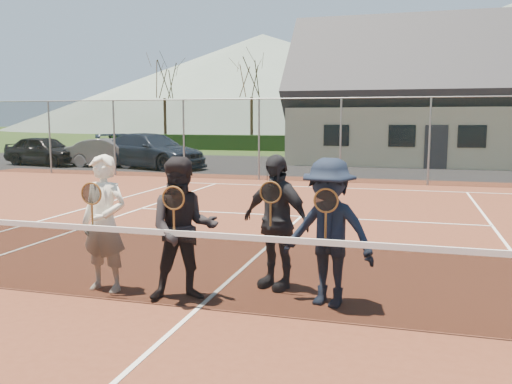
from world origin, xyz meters
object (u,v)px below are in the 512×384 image
at_px(car_b, 110,153).
at_px(player_a, 104,223).
at_px(car_a, 44,151).
at_px(tennis_net, 197,267).
at_px(clubhouse, 445,85).
at_px(player_c, 275,221).
at_px(player_b, 183,229).
at_px(car_c, 152,151).
at_px(player_d, 329,233).

distance_m(car_b, player_a, 19.29).
xyz_separation_m(car_a, tennis_net, (14.87, -16.90, -0.19)).
xyz_separation_m(clubhouse, player_c, (-3.32, -22.91, -3.07)).
bearing_deg(car_a, player_a, -130.08).
bearing_deg(car_a, clubhouse, -58.53).
bearing_deg(tennis_net, car_a, 131.35).
bearing_deg(player_b, car_c, 117.87).
bearing_deg(player_d, tennis_net, -158.45).
height_order(player_a, player_b, same).
height_order(car_c, player_c, player_c).
bearing_deg(tennis_net, player_a, 166.33).
xyz_separation_m(car_b, player_c, (11.95, -15.87, 0.25)).
xyz_separation_m(car_b, clubhouse, (15.27, 7.04, 3.32)).
bearing_deg(clubhouse, player_c, -98.23).
bearing_deg(player_a, player_d, 4.51).
xyz_separation_m(car_c, player_d, (10.56, -16.32, 0.12)).
xyz_separation_m(clubhouse, player_b, (-4.30, -23.71, -3.07)).
relative_size(tennis_net, player_b, 6.49).
height_order(car_c, clubhouse, clubhouse).
bearing_deg(player_c, car_a, 134.54).
relative_size(car_c, player_b, 3.08).
bearing_deg(car_a, player_c, -124.61).
bearing_deg(car_c, tennis_net, -133.58).
height_order(tennis_net, clubhouse, clubhouse).
distance_m(car_a, player_d, 23.09).
bearing_deg(player_d, clubhouse, 83.83).
xyz_separation_m(car_b, player_d, (12.74, -16.37, 0.25)).
bearing_deg(clubhouse, car_b, -155.24).
height_order(car_b, player_c, player_c).
height_order(car_b, clubhouse, clubhouse).
height_order(car_a, tennis_net, car_a).
height_order(clubhouse, player_d, clubhouse).
xyz_separation_m(car_c, player_b, (8.79, -16.62, 0.12)).
bearing_deg(player_b, car_a, 131.26).
relative_size(player_b, player_c, 1.00).
relative_size(car_c, player_a, 3.08).
relative_size(car_b, clubhouse, 0.26).
xyz_separation_m(car_c, player_a, (7.64, -16.55, 0.12)).
xyz_separation_m(car_b, car_c, (2.18, -0.05, 0.14)).
xyz_separation_m(tennis_net, player_c, (0.69, 1.09, 0.38)).
bearing_deg(player_b, player_a, 176.67).
height_order(tennis_net, player_a, player_a).
xyz_separation_m(tennis_net, player_d, (1.47, 0.58, 0.38)).
xyz_separation_m(car_c, tennis_net, (9.09, -16.90, -0.27)).
relative_size(car_b, tennis_net, 0.35).
xyz_separation_m(player_a, player_c, (2.13, 0.74, -0.00)).
bearing_deg(clubhouse, player_d, -96.17).
distance_m(player_c, player_d, 0.94).
height_order(car_b, car_c, car_c).
bearing_deg(player_a, tennis_net, -13.67).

